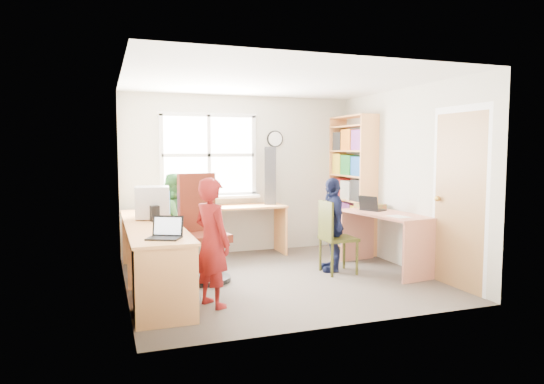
# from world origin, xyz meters

# --- Properties ---
(room) EXTENTS (3.64, 3.44, 2.44)m
(room) POSITION_xyz_m (0.01, 0.10, 1.22)
(room) COLOR #4A413A
(room) RESTS_ON ground
(l_desk) EXTENTS (2.38, 2.95, 0.75)m
(l_desk) POSITION_xyz_m (-1.31, -0.28, 0.46)
(l_desk) COLOR #FFAD65
(l_desk) RESTS_ON ground
(right_desk) EXTENTS (0.76, 1.37, 0.75)m
(right_desk) POSITION_xyz_m (1.49, -0.06, 0.55)
(right_desk) COLOR #E18D70
(right_desk) RESTS_ON ground
(bookshelf) EXTENTS (0.30, 1.02, 2.10)m
(bookshelf) POSITION_xyz_m (1.65, 1.19, 1.00)
(bookshelf) COLOR #FFAD65
(bookshelf) RESTS_ON ground
(swivel_chair) EXTENTS (0.72, 0.72, 1.29)m
(swivel_chair) POSITION_xyz_m (-0.90, 0.26, 0.55)
(swivel_chair) COLOR black
(swivel_chair) RESTS_ON ground
(wooden_chair) EXTENTS (0.41, 0.41, 0.94)m
(wooden_chair) POSITION_xyz_m (0.75, 0.01, 0.51)
(wooden_chair) COLOR #3D3F15
(wooden_chair) RESTS_ON ground
(crt_monitor) EXTENTS (0.43, 0.39, 0.39)m
(crt_monitor) POSITION_xyz_m (-1.46, 0.47, 0.95)
(crt_monitor) COLOR #BDBBC1
(crt_monitor) RESTS_ON l_desk
(laptop_left) EXTENTS (0.38, 0.36, 0.21)m
(laptop_left) POSITION_xyz_m (-1.47, -0.89, 0.80)
(laptop_left) COLOR black
(laptop_left) RESTS_ON l_desk
(laptop_right) EXTENTS (0.35, 0.37, 0.21)m
(laptop_right) POSITION_xyz_m (1.43, 0.24, 0.80)
(laptop_right) COLOR black
(laptop_right) RESTS_ON right_desk
(speaker_a) EXTENTS (0.11, 0.11, 0.18)m
(speaker_a) POSITION_xyz_m (-1.45, 0.23, 0.84)
(speaker_a) COLOR black
(speaker_a) RESTS_ON l_desk
(speaker_b) EXTENTS (0.10, 0.10, 0.16)m
(speaker_b) POSITION_xyz_m (-1.49, 0.82, 0.83)
(speaker_b) COLOR black
(speaker_b) RESTS_ON l_desk
(cd_tower) EXTENTS (0.21, 0.20, 0.88)m
(cd_tower) POSITION_xyz_m (0.39, 1.45, 1.19)
(cd_tower) COLOR black
(cd_tower) RESTS_ON l_desk
(game_box) EXTENTS (0.40, 0.40, 0.07)m
(game_box) POSITION_xyz_m (1.54, 0.45, 0.79)
(game_box) COLOR red
(game_box) RESTS_ON right_desk
(paper_a) EXTENTS (0.24, 0.31, 0.00)m
(paper_a) POSITION_xyz_m (-1.42, -0.51, 0.75)
(paper_a) COLOR white
(paper_a) RESTS_ON l_desk
(paper_b) EXTENTS (0.22, 0.29, 0.00)m
(paper_b) POSITION_xyz_m (1.44, -0.39, 0.76)
(paper_b) COLOR white
(paper_b) RESTS_ON right_desk
(potted_plant) EXTENTS (0.16, 0.14, 0.27)m
(potted_plant) POSITION_xyz_m (-0.51, 1.41, 0.89)
(potted_plant) COLOR #317B34
(potted_plant) RESTS_ON l_desk
(person_red) EXTENTS (0.49, 0.57, 1.31)m
(person_red) POSITION_xyz_m (-0.99, -0.76, 0.65)
(person_red) COLOR maroon
(person_red) RESTS_ON ground
(person_green) EXTENTS (0.72, 0.77, 1.27)m
(person_green) POSITION_xyz_m (-1.11, 0.89, 0.64)
(person_green) COLOR #307837
(person_green) RESTS_ON ground
(person_navy) EXTENTS (0.45, 0.76, 1.22)m
(person_navy) POSITION_xyz_m (0.80, 0.15, 0.61)
(person_navy) COLOR #13193D
(person_navy) RESTS_ON ground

